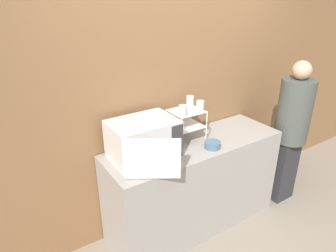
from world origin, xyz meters
TOP-DOWN VIEW (x-y plane):
  - ground_plane at (0.00, 0.00)m, footprint 12.00×12.00m
  - wall_back at (0.00, 0.61)m, footprint 8.00×0.06m
  - counter at (0.00, 0.29)m, footprint 1.75×0.57m
  - microwave at (-0.53, 0.31)m, footprint 0.56×0.63m
  - dish_rack at (-0.05, 0.38)m, footprint 0.29×0.25m
  - glass_front_left at (-0.15, 0.29)m, footprint 0.07×0.07m
  - glass_back_right at (0.05, 0.46)m, footprint 0.07×0.07m
  - glass_front_right at (0.05, 0.30)m, footprint 0.07×0.07m
  - bowl at (0.07, 0.13)m, footprint 0.14×0.14m
  - person at (1.12, 0.06)m, footprint 0.34×0.34m

SIDE VIEW (x-z plane):
  - ground_plane at x=0.00m, z-range 0.00..0.00m
  - counter at x=0.00m, z-range 0.00..0.93m
  - person at x=1.12m, z-range 0.10..1.70m
  - bowl at x=0.07m, z-range 0.93..0.99m
  - microwave at x=-0.53m, z-range 0.93..1.26m
  - dish_rack at x=-0.05m, z-range 1.00..1.30m
  - glass_front_left at x=-0.15m, z-range 1.24..1.33m
  - glass_back_right at x=0.05m, z-range 1.24..1.33m
  - glass_front_right at x=0.05m, z-range 1.24..1.33m
  - wall_back at x=0.00m, z-range 0.00..2.60m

